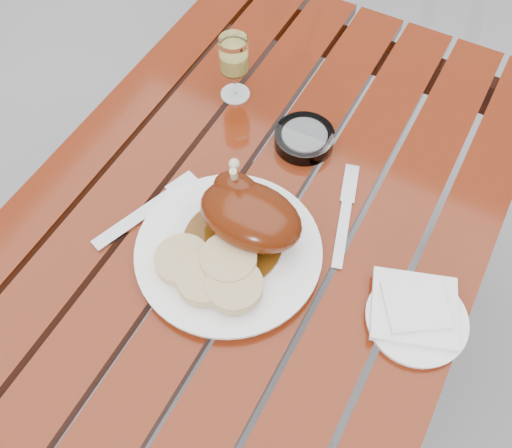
{
  "coord_description": "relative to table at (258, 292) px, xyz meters",
  "views": [
    {
      "loc": [
        0.27,
        -0.52,
        1.59
      ],
      "look_at": [
        0.03,
        -0.06,
        0.78
      ],
      "focal_mm": 40.0,
      "sensor_mm": 36.0,
      "label": 1
    }
  ],
  "objects": [
    {
      "name": "ground",
      "position": [
        0.0,
        0.0,
        -0.38
      ],
      "size": [
        60.0,
        60.0,
        0.0
      ],
      "primitive_type": "plane",
      "color": "slate",
      "rests_on": "ground"
    },
    {
      "name": "table",
      "position": [
        0.0,
        0.0,
        0.0
      ],
      "size": [
        0.8,
        1.2,
        0.75
      ],
      "primitive_type": "cube",
      "color": "maroon",
      "rests_on": "ground"
    },
    {
      "name": "dinner_plate",
      "position": [
        0.01,
        -0.12,
        0.39
      ],
      "size": [
        0.4,
        0.4,
        0.02
      ],
      "primitive_type": "cylinder",
      "rotation": [
        0.0,
        0.0,
        -0.31
      ],
      "color": "white",
      "rests_on": "table"
    },
    {
      "name": "roast_duck",
      "position": [
        0.02,
        -0.07,
        0.44
      ],
      "size": [
        0.19,
        0.18,
        0.13
      ],
      "color": "#562E09",
      "rests_on": "dinner_plate"
    },
    {
      "name": "bread_dumplings",
      "position": [
        0.01,
        -0.18,
        0.41
      ],
      "size": [
        0.19,
        0.14,
        0.03
      ],
      "color": "tan",
      "rests_on": "dinner_plate"
    },
    {
      "name": "wine_glass",
      "position": [
        -0.17,
        0.21,
        0.45
      ],
      "size": [
        0.06,
        0.06,
        0.14
      ],
      "primitive_type": "cylinder",
      "rotation": [
        0.0,
        0.0,
        -0.08
      ],
      "color": "#DFD665",
      "rests_on": "table"
    },
    {
      "name": "side_plate",
      "position": [
        0.33,
        -0.09,
        0.38
      ],
      "size": [
        0.19,
        0.19,
        0.01
      ],
      "primitive_type": "cylinder",
      "rotation": [
        0.0,
        0.0,
        0.19
      ],
      "color": "white",
      "rests_on": "table"
    },
    {
      "name": "napkin",
      "position": [
        0.32,
        -0.08,
        0.39
      ],
      "size": [
        0.17,
        0.16,
        0.01
      ],
      "primitive_type": "cube",
      "rotation": [
        0.0,
        0.0,
        0.33
      ],
      "color": "white",
      "rests_on": "side_plate"
    },
    {
      "name": "ashtray",
      "position": [
        0.01,
        0.16,
        0.39
      ],
      "size": [
        0.13,
        0.13,
        0.03
      ],
      "primitive_type": "cylinder",
      "rotation": [
        0.0,
        0.0,
        0.18
      ],
      "color": "#B2B7BC",
      "rests_on": "table"
    },
    {
      "name": "fork",
      "position": [
        -0.17,
        -0.12,
        0.38
      ],
      "size": [
        0.09,
        0.2,
        0.01
      ],
      "primitive_type": "cube",
      "rotation": [
        0.0,
        0.0,
        -0.34
      ],
      "color": "gray",
      "rests_on": "table"
    },
    {
      "name": "knife",
      "position": [
        0.15,
        0.03,
        0.38
      ],
      "size": [
        0.07,
        0.19,
        0.01
      ],
      "primitive_type": "cube",
      "rotation": [
        0.0,
        0.0,
        0.28
      ],
      "color": "gray",
      "rests_on": "table"
    }
  ]
}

